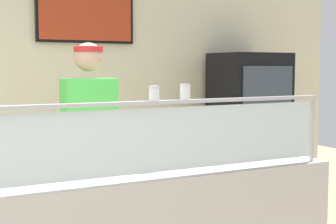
# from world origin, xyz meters

# --- Properties ---
(shop_rear_unit) EXTENTS (6.69, 0.13, 2.70)m
(shop_rear_unit) POSITION_xyz_m (1.15, 2.41, 1.36)
(shop_rear_unit) COLOR beige
(shop_rear_unit) RESTS_ON ground
(sneeze_guard) EXTENTS (2.11, 0.06, 0.45)m
(sneeze_guard) POSITION_xyz_m (1.14, 0.06, 1.23)
(sneeze_guard) COLOR #B2B5BC
(sneeze_guard) RESTS_ON serving_counter
(pizza_tray) EXTENTS (0.46, 0.46, 0.04)m
(pizza_tray) POSITION_xyz_m (1.02, 0.44, 0.97)
(pizza_tray) COLOR #9EA0A8
(pizza_tray) RESTS_ON serving_counter
(pizza_server) EXTENTS (0.11, 0.29, 0.01)m
(pizza_server) POSITION_xyz_m (1.03, 0.42, 0.99)
(pizza_server) COLOR #ADAFB7
(pizza_server) RESTS_ON pizza_tray
(parmesan_shaker) EXTENTS (0.06, 0.06, 0.08)m
(parmesan_shaker) POSITION_xyz_m (1.01, 0.06, 1.43)
(parmesan_shaker) COLOR white
(parmesan_shaker) RESTS_ON sneeze_guard
(pepper_flake_shaker) EXTENTS (0.06, 0.06, 0.09)m
(pepper_flake_shaker) POSITION_xyz_m (1.21, 0.06, 1.43)
(pepper_flake_shaker) COLOR white
(pepper_flake_shaker) RESTS_ON sneeze_guard
(worker_figure) EXTENTS (0.41, 0.50, 1.76)m
(worker_figure) POSITION_xyz_m (0.96, 1.04, 1.01)
(worker_figure) COLOR #23232D
(worker_figure) RESTS_ON ground
(drink_fridge) EXTENTS (0.73, 0.64, 1.73)m
(drink_fridge) POSITION_xyz_m (3.08, 1.97, 0.87)
(drink_fridge) COLOR black
(drink_fridge) RESTS_ON ground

